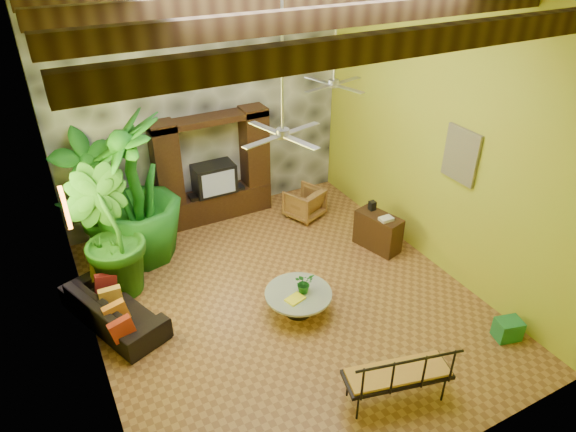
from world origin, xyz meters
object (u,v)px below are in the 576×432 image
tall_plant_c (135,191)px  iron_bench (402,374)px  sofa (113,307)px  tall_plant_a (95,194)px  side_console (378,231)px  tall_plant_b (107,235)px  wicker_armchair (304,203)px  green_bin (508,329)px  coffee_table (298,299)px  ceiling_fan_front (283,119)px  ceiling_fan_back (334,71)px  entertainment_center (214,176)px

tall_plant_c → iron_bench: (2.13, -5.00, -0.87)m
sofa → tall_plant_c: bearing=-50.2°
sofa → tall_plant_c: size_ratio=0.71×
tall_plant_a → side_console: tall_plant_a is taller
sofa → tall_plant_a: tall_plant_a is taller
tall_plant_b → wicker_armchair: bearing=8.9°
side_console → green_bin: (0.30, -2.97, -0.19)m
coffee_table → iron_bench: size_ratio=0.73×
coffee_table → ceiling_fan_front: bearing=-178.7°
ceiling_fan_back → wicker_armchair: (0.08, 1.05, -3.08)m
tall_plant_c → entertainment_center: bearing=23.1°
green_bin → tall_plant_b: bearing=141.5°
ceiling_fan_back → tall_plant_c: ceiling_fan_back is taller
ceiling_fan_front → iron_bench: (0.58, -2.21, -2.86)m
ceiling_fan_back → wicker_armchair: ceiling_fan_back is taller
ceiling_fan_front → side_console: bearing=20.2°
side_console → entertainment_center: bearing=116.7°
sofa → side_console: 5.01m
green_bin → tall_plant_c: bearing=132.4°
ceiling_fan_front → tall_plant_c: bearing=119.1°
sofa → tall_plant_b: bearing=-35.7°
ceiling_fan_front → green_bin: size_ratio=4.84×
ceiling_fan_back → side_console: size_ratio=2.05×
wicker_armchair → green_bin: (0.97, -4.68, -0.16)m
entertainment_center → wicker_armchair: (1.68, -0.89, -0.64)m
ceiling_fan_front → green_bin: bearing=-35.5°
coffee_table → side_console: (2.28, 0.94, 0.11)m
entertainment_center → tall_plant_c: tall_plant_c is taller
green_bin → wicker_armchair: bearing=101.7°
tall_plant_c → iron_bench: bearing=-66.9°
ceiling_fan_front → tall_plant_a: size_ratio=0.76×
tall_plant_c → side_console: (4.10, -1.85, -1.05)m
ceiling_fan_back → green_bin: 4.97m
wicker_armchair → tall_plant_b: bearing=-13.6°
wicker_armchair → green_bin: size_ratio=1.85×
tall_plant_a → coffee_table: (2.45, -3.36, -0.97)m
sofa → green_bin: 6.20m
ceiling_fan_back → tall_plant_a: 4.86m
entertainment_center → ceiling_fan_back: (1.60, -1.94, 2.44)m
tall_plant_a → sofa: bearing=-97.2°
ceiling_fan_back → coffee_table: bearing=-133.8°
wicker_armchair → sofa: bearing=-3.7°
sofa → green_bin: (5.30, -3.21, -0.12)m
ceiling_fan_back → tall_plant_b: bearing=174.2°
ceiling_fan_back → entertainment_center: bearing=129.6°
wicker_armchair → iron_bench: 5.04m
iron_bench → tall_plant_c: bearing=126.9°
coffee_table → ceiling_fan_back: bearing=46.2°
tall_plant_a → coffee_table: bearing=-54.0°
sofa → tall_plant_a: bearing=-28.3°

